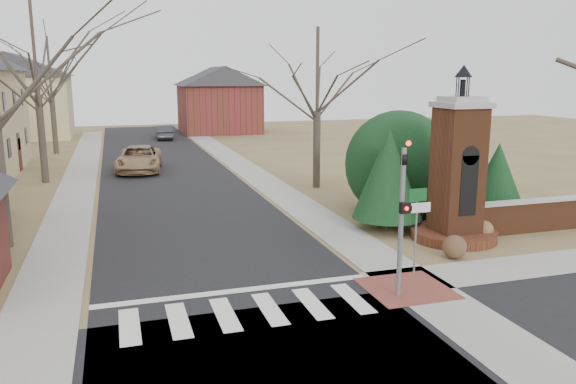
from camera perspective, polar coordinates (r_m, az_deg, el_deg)
name	(u,v)px	position (r m, az deg, el deg)	size (l,w,h in m)	color
ground	(255,325)	(14.41, -3.36, -13.30)	(120.00, 120.00, 0.00)	brown
main_street	(169,176)	(35.35, -12.04, 1.60)	(8.00, 70.00, 0.01)	black
crosswalk_zone	(248,312)	(15.12, -4.11, -12.03)	(8.00, 2.20, 0.02)	silver
stop_bar	(236,291)	(16.47, -5.33, -9.99)	(8.00, 0.35, 0.02)	silver
sidewalk_right_main	(251,172)	(36.18, -3.82, 2.07)	(2.00, 60.00, 0.02)	gray
sidewalk_left	(79,181)	(35.28, -20.48, 1.10)	(2.00, 60.00, 0.02)	gray
curb_apron	(407,289)	(16.93, 11.97, -9.57)	(2.40, 2.40, 0.02)	brown
traffic_signal_pole	(402,207)	(15.58, 11.53, -1.51)	(0.28, 0.41, 4.50)	slate
sign_post	(417,214)	(17.55, 12.94, -2.22)	(0.90, 0.07, 2.75)	slate
brick_gate_monument	(457,183)	(21.77, 16.77, 0.86)	(3.20, 3.20, 6.47)	brown
brick_garden_wall	(552,214)	(24.85, 25.20, -2.00)	(7.50, 0.50, 1.30)	brown
house_distant_left	(15,94)	(61.36, -26.00, 8.90)	(10.80, 8.80, 8.53)	beige
house_distant_right	(219,98)	(61.73, -7.06, 9.43)	(8.80, 8.80, 7.30)	maroon
evergreen_near	(388,173)	(22.53, 10.14, 1.88)	(2.80, 2.80, 4.10)	#473D33
evergreen_mid	(444,158)	(25.16, 15.61, 3.35)	(3.40, 3.40, 4.70)	#473D33
evergreen_far	(497,175)	(25.61, 20.50, 1.59)	(2.40, 2.40, 3.30)	#473D33
evergreen_mass	(399,160)	(25.53, 11.18, 3.23)	(4.80, 4.80, 4.80)	#113319
bare_tree_1	(33,39)	(34.95, -24.48, 13.93)	(8.40, 8.40, 11.64)	#473D33
bare_tree_2	(49,63)	(47.89, -23.13, 11.98)	(7.35, 7.35, 10.19)	#473D33
bare_tree_3	(318,64)	(30.58, 3.03, 12.88)	(7.00, 7.00, 9.70)	#473D33
pickup_truck	(139,159)	(37.47, -14.89, 3.28)	(2.69, 5.84, 1.62)	#9D7C56
distant_car	(164,132)	(55.80, -12.48, 5.95)	(1.45, 4.14, 1.37)	#34373C
dry_shrub_left	(455,247)	(19.88, 16.57, -5.37)	(0.81, 0.81, 0.81)	brown
dry_shrub_right	(483,230)	(22.44, 19.23, -3.68)	(0.75, 0.75, 0.75)	brown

